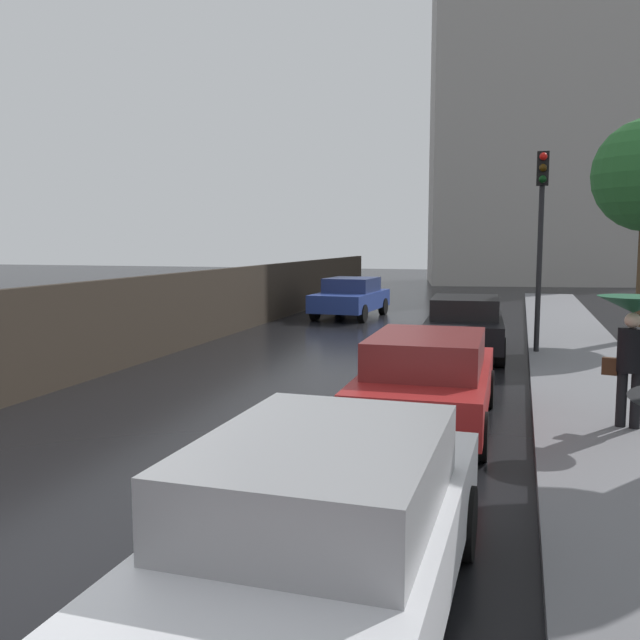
% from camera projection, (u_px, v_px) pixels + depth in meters
% --- Properties ---
extents(ground, '(120.00, 120.00, 0.00)m').
position_uv_depth(ground, '(57.00, 555.00, 5.88)').
color(ground, black).
extents(car_blue_near_kerb, '(2.11, 4.12, 1.39)m').
position_uv_depth(car_blue_near_kerb, '(351.00, 297.00, 24.06)').
color(car_blue_near_kerb, navy).
rests_on(car_blue_near_kerb, ground).
extents(car_white_mid_road, '(1.86, 4.40, 1.41)m').
position_uv_depth(car_white_mid_road, '(323.00, 532.00, 4.61)').
color(car_white_mid_road, silver).
rests_on(car_white_mid_road, ground).
extents(car_red_far_ahead, '(1.84, 4.26, 1.38)m').
position_uv_depth(car_red_far_ahead, '(428.00, 378.00, 9.82)').
color(car_red_far_ahead, maroon).
rests_on(car_red_far_ahead, ground).
extents(car_black_behind_camera, '(1.95, 4.14, 1.39)m').
position_uv_depth(car_black_behind_camera, '(465.00, 325.00, 16.01)').
color(car_black_behind_camera, black).
rests_on(car_black_behind_camera, ground).
extents(pedestrian_with_umbrella_near, '(0.94, 0.94, 1.81)m').
position_uv_depth(pedestrian_with_umbrella_near, '(632.00, 326.00, 9.24)').
color(pedestrian_with_umbrella_near, black).
rests_on(pedestrian_with_umbrella_near, sidewalk_strip).
extents(traffic_light, '(0.26, 0.39, 4.54)m').
position_uv_depth(traffic_light, '(541.00, 215.00, 15.46)').
color(traffic_light, black).
rests_on(traffic_light, sidewalk_strip).
extents(distant_tower, '(13.98, 9.54, 39.84)m').
position_uv_depth(distant_tower, '(541.00, 10.00, 41.63)').
color(distant_tower, '#9E9993').
rests_on(distant_tower, ground).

